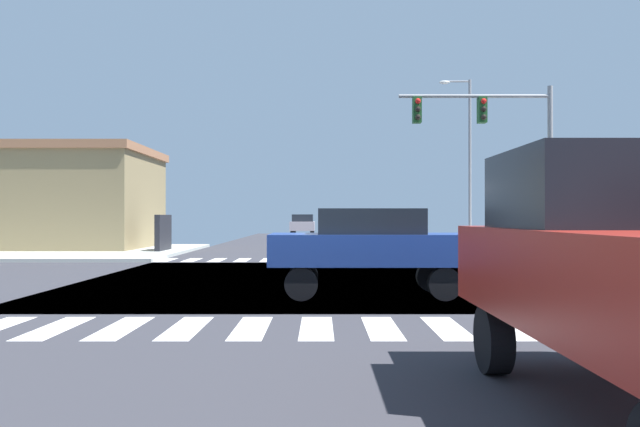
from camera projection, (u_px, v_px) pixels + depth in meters
name	position (u px, v px, depth m)	size (l,w,h in m)	color
ground	(343.00, 280.00, 16.60)	(90.00, 90.00, 0.05)	#2F2F35
sidewalk_corner_ne	(607.00, 251.00, 28.65)	(12.00, 12.00, 0.14)	#B2ADA3
sidewalk_corner_nw	(57.00, 251.00, 28.55)	(12.00, 12.00, 0.14)	#ABB0A9
crosswalk_near	(347.00, 328.00, 9.30)	(13.50, 2.00, 0.01)	silver
crosswalk_far	(329.00, 260.00, 23.90)	(13.50, 2.00, 0.01)	silver
traffic_signal_mast	(490.00, 132.00, 23.69)	(6.02, 0.55, 6.82)	gray
street_lamp	(464.00, 149.00, 33.76)	(1.78, 0.32, 9.34)	gray
sedan_crossing_2	(368.00, 244.00, 13.11)	(4.30, 1.80, 1.88)	black
sedan_queued_3	(300.00, 225.00, 45.73)	(1.80, 4.30, 1.88)	black
pickup_trailing_1	(639.00, 266.00, 5.08)	(2.00, 5.10, 2.35)	black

